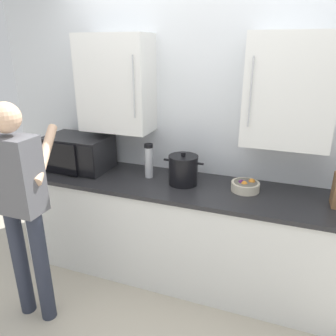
# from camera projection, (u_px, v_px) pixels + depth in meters

# --- Properties ---
(ground_plane) EXTENTS (9.25, 9.25, 0.00)m
(ground_plane) POSITION_uv_depth(u_px,v_px,m) (157.00, 332.00, 2.41)
(ground_plane) COLOR #B7AD99
(back_wall_tiled) EXTENTS (3.93, 0.44, 2.67)m
(back_wall_tiled) POSITION_uv_depth(u_px,v_px,m) (199.00, 116.00, 2.80)
(back_wall_tiled) COLOR silver
(back_wall_tiled) RESTS_ON ground_plane
(counter_unit) EXTENTS (3.03, 0.66, 0.90)m
(counter_unit) POSITION_uv_depth(u_px,v_px,m) (186.00, 233.00, 2.85)
(counter_unit) COLOR white
(counter_unit) RESTS_ON ground_plane
(microwave_oven) EXTENTS (0.58, 0.43, 0.31)m
(microwave_oven) POSITION_uv_depth(u_px,v_px,m) (76.00, 152.00, 3.03)
(microwave_oven) COLOR black
(microwave_oven) RESTS_ON counter_unit
(thermos_flask) EXTENTS (0.08, 0.08, 0.30)m
(thermos_flask) POSITION_uv_depth(u_px,v_px,m) (149.00, 161.00, 2.81)
(thermos_flask) COLOR #B7BABF
(thermos_flask) RESTS_ON counter_unit
(fruit_bowl) EXTENTS (0.22, 0.22, 0.10)m
(fruit_bowl) POSITION_uv_depth(u_px,v_px,m) (245.00, 186.00, 2.58)
(fruit_bowl) COLOR beige
(fruit_bowl) RESTS_ON counter_unit
(stock_pot) EXTENTS (0.34, 0.24, 0.27)m
(stock_pot) POSITION_uv_depth(u_px,v_px,m) (183.00, 170.00, 2.69)
(stock_pot) COLOR black
(stock_pot) RESTS_ON counter_unit
(person_figure) EXTENTS (0.44, 0.63, 1.66)m
(person_figure) POSITION_uv_depth(u_px,v_px,m) (20.00, 198.00, 2.25)
(person_figure) COLOR #282D3D
(person_figure) RESTS_ON ground_plane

